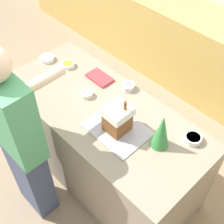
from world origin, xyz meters
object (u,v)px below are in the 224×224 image
object	(u,v)px
baking_tray	(117,129)
candy_bowl_front_corner	(193,138)
candy_bowl_beside_tree	(87,94)
cookbook	(100,78)
person	(20,142)
gingerbread_house	(117,118)
candy_bowl_near_tray_right	(128,86)
decorative_tree	(162,131)
candy_bowl_near_tray_left	(68,65)
candy_bowl_far_left	(47,58)

from	to	relation	value
baking_tray	candy_bowl_front_corner	world-z (taller)	candy_bowl_front_corner
candy_bowl_beside_tree	cookbook	world-z (taller)	candy_bowl_beside_tree
candy_bowl_front_corner	person	size ratio (longest dim) A/B	0.07
candy_bowl_front_corner	gingerbread_house	bearing A→B (deg)	-144.99
candy_bowl_near_tray_right	person	world-z (taller)	person
gingerbread_house	candy_bowl_near_tray_right	xyz separation A→B (m)	(-0.24, 0.37, -0.10)
baking_tray	gingerbread_house	bearing A→B (deg)	33.88
gingerbread_house	candy_bowl_front_corner	bearing A→B (deg)	35.01
person	decorative_tree	bearing A→B (deg)	44.07
baking_tray	candy_bowl_near_tray_left	bearing A→B (deg)	166.49
candy_bowl_far_left	candy_bowl_near_tray_right	world-z (taller)	candy_bowl_near_tray_right
decorative_tree	baking_tray	bearing A→B (deg)	-158.73
candy_bowl_beside_tree	cookbook	bearing A→B (deg)	111.48
candy_bowl_near_tray_left	cookbook	world-z (taller)	candy_bowl_near_tray_left
candy_bowl_beside_tree	cookbook	size ratio (longest dim) A/B	0.42
candy_bowl_near_tray_right	gingerbread_house	bearing A→B (deg)	-56.43
decorative_tree	candy_bowl_near_tray_right	xyz separation A→B (m)	(-0.55, 0.25, -0.12)
decorative_tree	candy_bowl_beside_tree	xyz separation A→B (m)	(-0.72, -0.05, -0.12)
candy_bowl_near_tray_left	candy_bowl_front_corner	bearing A→B (deg)	5.23
candy_bowl_front_corner	candy_bowl_near_tray_right	xyz separation A→B (m)	(-0.69, 0.06, 0.00)
candy_bowl_near_tray_right	person	bearing A→B (deg)	-99.90
candy_bowl_beside_tree	candy_bowl_far_left	world-z (taller)	candy_bowl_beside_tree
candy_bowl_front_corner	candy_bowl_far_left	world-z (taller)	candy_bowl_front_corner
candy_bowl_front_corner	candy_bowl_near_tray_right	bearing A→B (deg)	175.22
gingerbread_house	decorative_tree	distance (m)	0.32
candy_bowl_near_tray_left	candy_bowl_near_tray_right	xyz separation A→B (m)	(0.57, 0.17, 0.01)
gingerbread_house	candy_bowl_beside_tree	size ratio (longest dim) A/B	3.10
candy_bowl_near_tray_left	cookbook	xyz separation A→B (m)	(0.31, 0.09, -0.01)
candy_bowl_near_tray_left	baking_tray	bearing A→B (deg)	-13.51
gingerbread_house	person	distance (m)	0.72
cookbook	person	distance (m)	0.86
candy_bowl_beside_tree	baking_tray	bearing A→B (deg)	-9.54
baking_tray	candy_bowl_beside_tree	bearing A→B (deg)	170.46
baking_tray	candy_bowl_front_corner	xyz separation A→B (m)	(0.44, 0.31, 0.02)
candy_bowl_near_tray_left	person	distance (m)	0.87
decorative_tree	cookbook	world-z (taller)	decorative_tree
candy_bowl_front_corner	candy_bowl_near_tray_left	world-z (taller)	candy_bowl_front_corner
decorative_tree	candy_bowl_near_tray_left	xyz separation A→B (m)	(-1.12, 0.08, -0.13)
cookbook	baking_tray	bearing A→B (deg)	-29.63
candy_bowl_far_left	decorative_tree	bearing A→B (deg)	0.20
baking_tray	candy_bowl_beside_tree	xyz separation A→B (m)	(-0.42, 0.07, 0.02)
gingerbread_house	person	xyz separation A→B (m)	(-0.41, -0.57, -0.14)
baking_tray	candy_bowl_near_tray_right	size ratio (longest dim) A/B	4.36
candy_bowl_far_left	candy_bowl_near_tray_right	bearing A→B (deg)	18.28
candy_bowl_beside_tree	candy_bowl_near_tray_right	xyz separation A→B (m)	(0.17, 0.30, 0.01)
candy_bowl_near_tray_left	person	size ratio (longest dim) A/B	0.07
decorative_tree	candy_bowl_front_corner	xyz separation A→B (m)	(0.14, 0.19, -0.12)
decorative_tree	candy_bowl_front_corner	bearing A→B (deg)	53.72
candy_bowl_front_corner	candy_bowl_far_left	distance (m)	1.47
decorative_tree	candy_bowl_near_tray_right	bearing A→B (deg)	155.31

